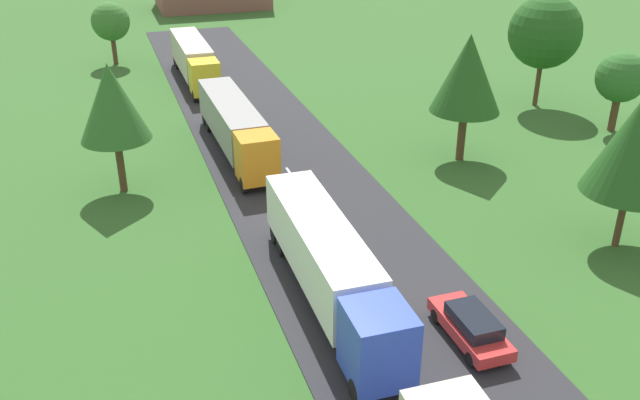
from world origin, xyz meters
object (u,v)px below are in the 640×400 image
Objects in this scene: truck_fourth at (194,59)px; tree_maple at (621,78)px; car_third at (471,326)px; tree_ash at (111,22)px; tree_elm at (112,103)px; truck_second at (330,264)px; tree_oak at (468,74)px; truck_third at (235,125)px; tree_lime at (545,32)px; tree_birch at (637,143)px.

tree_maple reaches higher than truck_fourth.
car_third is 52.83m from tree_ash.
tree_elm reaches higher than car_third.
tree_elm is 31.16m from tree_ash.
car_third is at bearing -44.14° from truck_second.
truck_third is at bearing 157.54° from tree_oak.
tree_ash is at bearing 87.52° from tree_elm.
truck_fourth is 43.11m from car_third.
tree_maple is 0.66× the size of tree_lime.
tree_birch reaches higher than car_third.
tree_maple is at bearing -39.41° from truck_fourth.
tree_ash is at bearing 98.45° from truck_second.
truck_second reaches higher than truck_third.
tree_maple is (28.27, -23.23, 2.01)m from truck_fourth.
tree_maple is (11.66, 14.69, -1.76)m from tree_birch.
car_third is 0.76× the size of tree_maple.
truck_fourth is at bearing 96.65° from car_third.
tree_lime reaches higher than truck_fourth.
tree_oak is 1.44× the size of tree_maple.
car_third is 0.74× the size of tree_ash.
truck_second is at bearing -136.48° from tree_oak.
tree_lime is (26.27, 2.49, 4.09)m from truck_third.
tree_elm reaches higher than truck_third.
truck_second is at bearing -179.22° from tree_birch.
tree_ash reaches higher than truck_fourth.
car_third is (4.99, -42.80, -1.30)m from truck_fourth.
truck_second is 6.82m from car_third.
tree_lime reaches higher than tree_elm.
tree_ash is (-6.70, 27.23, 2.18)m from truck_third.
tree_ash is (-21.18, 33.21, -1.81)m from tree_oak.
truck_fourth is at bearing 120.37° from tree_oak.
tree_elm is at bearing 148.04° from tree_birch.
truck_third is 1.05× the size of truck_fourth.
tree_birch is at bearing -113.82° from tree_lime.
truck_third is at bearing 101.79° from car_third.
tree_ash reaches higher than tree_maple.
tree_ash is at bearing 116.68° from tree_birch.
tree_lime is at bearing -31.63° from truck_fourth.
tree_oak is (14.43, -24.62, 3.95)m from truck_fourth.
tree_elm is at bearing 178.85° from tree_maple.
tree_oak reaches higher than tree_ash.
tree_lime is (11.79, 8.47, 0.10)m from tree_oak.
car_third is at bearing -83.35° from truck_fourth.
truck_third is 2.34× the size of tree_ash.
tree_elm is 34.91m from tree_lime.
truck_second is 1.66× the size of tree_oak.
tree_elm is at bearing 117.94° from truck_second.
car_third is (5.04, -24.16, -1.26)m from truck_third.
tree_oak reaches higher than tree_elm.
tree_lime is at bearing 106.14° from tree_maple.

